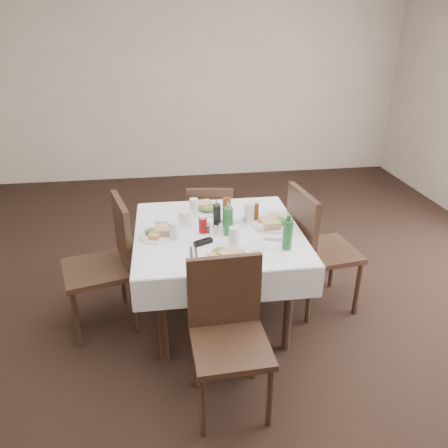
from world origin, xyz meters
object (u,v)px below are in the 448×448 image
(bread_basket, at_px, (230,219))
(chair_east, at_px, (314,243))
(dining_table, at_px, (218,241))
(water_s, at_px, (234,236))
(oil_cruet_dark, at_px, (217,215))
(coffee_mug, at_px, (186,218))
(chair_west, at_px, (109,257))
(water_n, at_px, (194,207))
(water_e, at_px, (250,213))
(water_w, at_px, (174,231))
(green_bottle, at_px, (288,234))
(chair_south, at_px, (228,325))
(ketchup_bottle, at_px, (203,225))
(chair_north, at_px, (211,222))
(oil_cruet_green, at_px, (228,220))

(bread_basket, bearing_deg, chair_east, -4.77)
(dining_table, xyz_separation_m, water_s, (0.08, -0.23, 0.15))
(oil_cruet_dark, relative_size, coffee_mug, 1.38)
(chair_west, bearing_deg, water_n, 20.60)
(water_e, height_order, coffee_mug, water_e)
(bread_basket, xyz_separation_m, coffee_mug, (-0.33, 0.04, 0.01))
(chair_west, distance_m, water_w, 0.56)
(oil_cruet_dark, distance_m, coffee_mug, 0.24)
(chair_east, distance_m, green_bottle, 0.59)
(water_s, bearing_deg, green_bottle, -18.03)
(chair_south, xyz_separation_m, ketchup_bottle, (-0.06, 0.77, 0.29))
(chair_east, relative_size, water_w, 8.10)
(chair_north, bearing_deg, coffee_mug, -112.88)
(water_n, height_order, coffee_mug, water_n)
(chair_west, height_order, oil_cruet_dark, chair_west)
(chair_west, distance_m, ketchup_bottle, 0.74)
(chair_west, distance_m, coffee_mug, 0.63)
(chair_south, distance_m, water_n, 1.14)
(ketchup_bottle, distance_m, coffee_mug, 0.19)
(water_n, bearing_deg, chair_north, 67.46)
(chair_west, relative_size, water_n, 7.84)
(green_bottle, bearing_deg, water_n, 130.57)
(water_w, distance_m, oil_cruet_green, 0.39)
(water_s, distance_m, oil_cruet_green, 0.17)
(chair_east, bearing_deg, water_w, -172.71)
(water_w, distance_m, bread_basket, 0.47)
(oil_cruet_dark, xyz_separation_m, oil_cruet_green, (0.06, -0.13, 0.02))
(bread_basket, bearing_deg, green_bottle, -54.84)
(water_n, xyz_separation_m, bread_basket, (0.25, -0.21, -0.03))
(chair_east, distance_m, water_w, 1.11)
(oil_cruet_green, distance_m, coffee_mug, 0.36)
(oil_cruet_green, bearing_deg, dining_table, 131.92)
(dining_table, xyz_separation_m, water_n, (-0.15, 0.32, 0.15))
(chair_south, distance_m, water_s, 0.64)
(chair_west, height_order, water_n, chair_west)
(bread_basket, relative_size, green_bottle, 0.93)
(ketchup_bottle, bearing_deg, coffee_mug, 125.30)
(oil_cruet_dark, distance_m, ketchup_bottle, 0.14)
(green_bottle, bearing_deg, oil_cruet_green, 142.47)
(dining_table, relative_size, chair_east, 1.19)
(water_w, bearing_deg, bread_basket, 24.35)
(chair_north, relative_size, water_e, 5.78)
(chair_north, height_order, water_e, water_e)
(chair_north, xyz_separation_m, ketchup_bottle, (-0.14, -0.76, 0.34))
(ketchup_bottle, bearing_deg, chair_east, 4.18)
(chair_south, xyz_separation_m, oil_cruet_green, (0.11, 0.72, 0.34))
(water_e, distance_m, coffee_mug, 0.48)
(water_w, bearing_deg, chair_south, -68.67)
(chair_south, relative_size, water_n, 7.32)
(chair_west, bearing_deg, water_e, 2.57)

